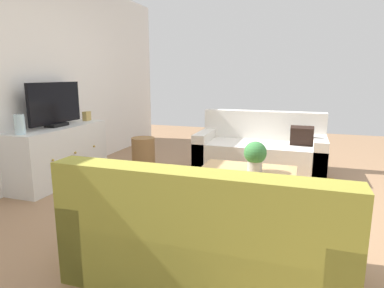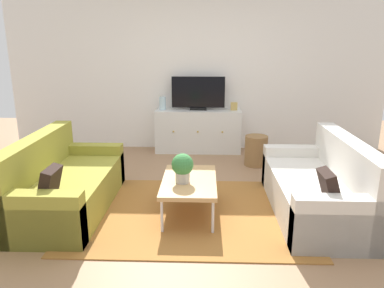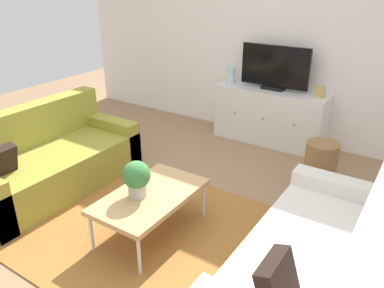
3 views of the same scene
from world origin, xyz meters
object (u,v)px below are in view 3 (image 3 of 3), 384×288
couch_left_side (46,162)px  flat_screen_tv (275,68)px  couch_right_side (326,270)px  glass_vase (231,75)px  potted_plant (137,177)px  coffee_table (150,197)px  mantel_clock (320,92)px  tv_console (270,116)px  wicker_basket (321,163)px

couch_left_side → flat_screen_tv: (1.48, 2.39, 0.72)m
couch_right_side → glass_vase: bearing=130.0°
glass_vase → potted_plant: bearing=-79.1°
couch_left_side → coffee_table: size_ratio=1.82×
coffee_table → mantel_clock: 2.54m
glass_vase → mantel_clock: (1.19, 0.00, -0.04)m
tv_console → glass_vase: 0.76m
potted_plant → glass_vase: size_ratio=1.42×
flat_screen_tv → mantel_clock: flat_screen_tv is taller
couch_right_side → wicker_basket: bearing=107.1°
wicker_basket → couch_left_side: bearing=-145.2°
glass_vase → wicker_basket: bearing=-26.1°
flat_screen_tv → mantel_clock: 0.63m
couch_left_side → wicker_basket: couch_left_side is taller
potted_plant → mantel_clock: mantel_clock is taller
tv_console → glass_vase: (-0.60, 0.00, 0.47)m
flat_screen_tv → wicker_basket: bearing=-40.0°
couch_right_side → tv_console: bearing=120.5°
couch_left_side → glass_vase: (0.88, 2.37, 0.55)m
couch_left_side → couch_right_side: (2.88, 0.00, 0.00)m
coffee_table → wicker_basket: 1.94m
couch_left_side → potted_plant: bearing=-5.2°
tv_console → potted_plant: bearing=-92.6°
potted_plant → couch_left_side: bearing=174.8°
coffee_table → potted_plant: (-0.07, -0.08, 0.20)m
tv_console → glass_vase: bearing=180.0°
couch_left_side → flat_screen_tv: 2.90m
couch_left_side → mantel_clock: 3.19m
tv_console → wicker_basket: (0.89, -0.73, -0.13)m
wicker_basket → glass_vase: bearing=153.9°
potted_plant → flat_screen_tv: bearing=87.4°
couch_left_side → coffee_table: 1.43m
glass_vase → coffee_table: bearing=-77.2°
coffee_table → wicker_basket: bearing=60.9°
couch_left_side → tv_console: bearing=58.1°
couch_right_side → tv_console: 2.76m
couch_left_side → wicker_basket: bearing=34.8°
coffee_table → tv_console: bearing=88.9°
couch_right_side → potted_plant: bearing=-175.3°
coffee_table → flat_screen_tv: bearing=88.9°
couch_left_side → wicker_basket: 2.89m
couch_right_side → mantel_clock: bearing=108.7°
couch_right_side → mantel_clock: mantel_clock is taller
mantel_clock → glass_vase: bearing=180.0°
couch_right_side → tv_console: (-1.40, 2.37, 0.09)m
couch_left_side → wicker_basket: size_ratio=3.90×
glass_vase → wicker_basket: (1.49, -0.73, -0.60)m
mantel_clock → potted_plant: bearing=-105.9°
coffee_table → mantel_clock: size_ratio=7.51×
coffee_table → wicker_basket: wicker_basket is taller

